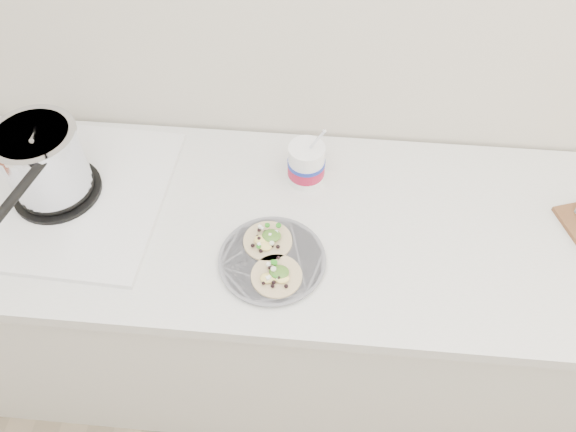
{
  "coord_description": "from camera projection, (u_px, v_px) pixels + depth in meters",
  "views": [
    {
      "loc": [
        -0.0,
        0.52,
        2.05
      ],
      "look_at": [
        -0.08,
        1.38,
        0.96
      ],
      "focal_mm": 35.0,
      "sensor_mm": 36.0,
      "label": 1
    }
  ],
  "objects": [
    {
      "name": "counter",
      "position": [
        314.0,
        304.0,
        1.81
      ],
      "size": [
        2.44,
        0.66,
        0.9
      ],
      "color": "silver",
      "rests_on": "ground"
    },
    {
      "name": "stove",
      "position": [
        49.0,
        173.0,
        1.44
      ],
      "size": [
        0.59,
        0.54,
        0.27
      ],
      "rotation": [
        0.0,
        0.0,
        -0.04
      ],
      "color": "silver",
      "rests_on": "counter"
    },
    {
      "name": "taco_plate",
      "position": [
        272.0,
        258.0,
        1.36
      ],
      "size": [
        0.26,
        0.26,
        0.04
      ],
      "rotation": [
        0.0,
        0.0,
        0.05
      ],
      "color": "slate",
      "rests_on": "counter"
    },
    {
      "name": "tub",
      "position": [
        307.0,
        162.0,
        1.5
      ],
      "size": [
        0.1,
        0.1,
        0.23
      ],
      "rotation": [
        0.0,
        0.0,
        -0.17
      ],
      "color": "white",
      "rests_on": "counter"
    }
  ]
}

